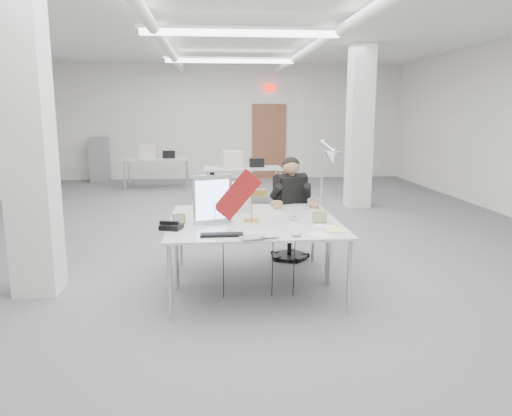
{
  "coord_description": "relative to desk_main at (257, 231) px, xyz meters",
  "views": [
    {
      "loc": [
        -0.44,
        -7.3,
        1.91
      ],
      "look_at": [
        0.03,
        -2.0,
        0.87
      ],
      "focal_mm": 35.0,
      "sensor_mm": 36.0,
      "label": 1
    }
  ],
  "objects": [
    {
      "name": "room_shell",
      "position": [
        0.04,
        2.63,
        0.95
      ],
      "size": [
        10.04,
        14.04,
        3.24
      ],
      "color": "#5D5D60",
      "rests_on": "ground"
    },
    {
      "name": "monitor",
      "position": [
        -0.44,
        0.3,
        0.27
      ],
      "size": [
        0.41,
        0.17,
        0.51
      ],
      "primitive_type": "cube",
      "rotation": [
        0.0,
        0.0,
        0.32
      ],
      "color": "silver",
      "rests_on": "desk_main"
    },
    {
      "name": "bankers_lamp",
      "position": [
        -0.03,
        0.37,
        0.17
      ],
      "size": [
        0.29,
        0.15,
        0.31
      ],
      "primitive_type": null,
      "rotation": [
        0.0,
        0.0,
        0.13
      ],
      "color": "gold",
      "rests_on": "desk_main"
    },
    {
      "name": "desk_second",
      "position": [
        0.0,
        0.9,
        0.0
      ],
      "size": [
        1.8,
        0.9,
        0.02
      ],
      "primitive_type": "cube",
      "color": "silver",
      "rests_on": "room_shell"
    },
    {
      "name": "desk_main",
      "position": [
        0.0,
        0.0,
        0.0
      ],
      "size": [
        1.8,
        0.9,
        0.02
      ],
      "primitive_type": "cube",
      "color": "silver",
      "rests_on": "room_shell"
    },
    {
      "name": "picture_frame_left",
      "position": [
        -0.79,
        0.32,
        0.07
      ],
      "size": [
        0.14,
        0.06,
        0.11
      ],
      "primitive_type": "cube",
      "rotation": [
        -0.21,
        0.0,
        0.22
      ],
      "color": "#A17845",
      "rests_on": "desk_main"
    },
    {
      "name": "pennant",
      "position": [
        -0.18,
        0.26,
        0.32
      ],
      "size": [
        0.51,
        0.07,
        0.55
      ],
      "primitive_type": "cube",
      "rotation": [
        0.0,
        -0.87,
        -0.11
      ],
      "color": "maroon",
      "rests_on": "monitor"
    },
    {
      "name": "paper_stack_c",
      "position": [
        0.7,
        0.06,
        0.02
      ],
      "size": [
        0.26,
        0.24,
        0.01
      ],
      "primitive_type": "cube",
      "rotation": [
        0.0,
        0.0,
        -0.6
      ],
      "color": "white",
      "rests_on": "desk_main"
    },
    {
      "name": "office_chair",
      "position": [
        0.56,
        1.48,
        -0.18
      ],
      "size": [
        0.72,
        0.72,
        1.12
      ],
      "primitive_type": null,
      "rotation": [
        0.0,
        0.0,
        0.39
      ],
      "color": "black",
      "rests_on": "room_shell"
    },
    {
      "name": "architect_lamp",
      "position": [
        0.85,
        0.69,
        0.45
      ],
      "size": [
        0.31,
        0.7,
        0.88
      ],
      "primitive_type": null,
      "rotation": [
        0.0,
        0.0,
        0.11
      ],
      "color": "silver",
      "rests_on": "desk_second"
    },
    {
      "name": "mouse",
      "position": [
        0.34,
        -0.32,
        0.03
      ],
      "size": [
        0.11,
        0.07,
        0.04
      ],
      "primitive_type": "ellipsoid",
      "rotation": [
        0.0,
        0.0,
        -0.11
      ],
      "color": "#B1B0B5",
      "rests_on": "desk_main"
    },
    {
      "name": "paper_stack_a",
      "position": [
        0.58,
        -0.3,
        0.02
      ],
      "size": [
        0.28,
        0.32,
        0.01
      ],
      "primitive_type": "cube",
      "rotation": [
        0.0,
        0.0,
        0.44
      ],
      "color": "silver",
      "rests_on": "desk_main"
    },
    {
      "name": "seated_person",
      "position": [
        0.56,
        1.43,
        0.16
      ],
      "size": [
        0.69,
        0.75,
        0.92
      ],
      "primitive_type": null,
      "rotation": [
        0.0,
        0.0,
        0.39
      ],
      "color": "black",
      "rests_on": "office_chair"
    },
    {
      "name": "laptop",
      "position": [
        0.01,
        -0.42,
        0.03
      ],
      "size": [
        0.42,
        0.34,
        0.03
      ],
      "primitive_type": "imported",
      "rotation": [
        0.0,
        0.0,
        0.33
      ],
      "color": "silver",
      "rests_on": "desk_main"
    },
    {
      "name": "bg_desk_a",
      "position": [
        0.2,
        5.5,
        0.0
      ],
      "size": [
        1.6,
        0.8,
        0.02
      ],
      "primitive_type": "cube",
      "color": "silver",
      "rests_on": "room_shell"
    },
    {
      "name": "bg_desk_b",
      "position": [
        -1.8,
        7.7,
        0.0
      ],
      "size": [
        1.6,
        0.8,
        0.02
      ],
      "primitive_type": "cube",
      "color": "silver",
      "rests_on": "room_shell"
    },
    {
      "name": "keyboard",
      "position": [
        -0.36,
        -0.23,
        0.02
      ],
      "size": [
        0.41,
        0.14,
        0.02
      ],
      "primitive_type": "cube",
      "rotation": [
        0.0,
        0.0,
        -0.0
      ],
      "color": "black",
      "rests_on": "desk_main"
    },
    {
      "name": "picture_frame_right",
      "position": [
        0.68,
        0.23,
        0.07
      ],
      "size": [
        0.16,
        0.05,
        0.12
      ],
      "primitive_type": "cube",
      "rotation": [
        -0.21,
        0.0,
        -0.1
      ],
      "color": "tan",
      "rests_on": "desk_main"
    },
    {
      "name": "paper_stack_b",
      "position": [
        0.75,
        -0.1,
        0.02
      ],
      "size": [
        0.17,
        0.23,
        0.01
      ],
      "primitive_type": "cube",
      "rotation": [
        0.0,
        0.0,
        0.02
      ],
      "color": "#E2D487",
      "rests_on": "desk_main"
    },
    {
      "name": "desk_clock",
      "position": [
        0.43,
        0.37,
        0.06
      ],
      "size": [
        0.1,
        0.04,
        0.1
      ],
      "primitive_type": "cylinder",
      "rotation": [
        1.57,
        0.0,
        -0.12
      ],
      "color": "silver",
      "rests_on": "desk_main"
    },
    {
      "name": "beige_monitor",
      "position": [
        -0.19,
        0.97,
        0.18
      ],
      "size": [
        0.4,
        0.38,
        0.33
      ],
      "primitive_type": "cube",
      "rotation": [
        0.0,
        0.0,
        0.18
      ],
      "color": "beige",
      "rests_on": "desk_second"
    },
    {
      "name": "filing_cabinet",
      "position": [
        -3.5,
        9.15,
        -0.14
      ],
      "size": [
        0.45,
        0.55,
        1.2
      ],
      "primitive_type": "cube",
      "color": "gray",
      "rests_on": "room_shell"
    },
    {
      "name": "desk_phone",
      "position": [
        -0.85,
        0.08,
        0.04
      ],
      "size": [
        0.24,
        0.23,
        0.05
      ],
      "primitive_type": "cube",
      "rotation": [
        0.0,
        0.0,
        -0.3
      ],
      "color": "black",
      "rests_on": "desk_main"
    }
  ]
}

